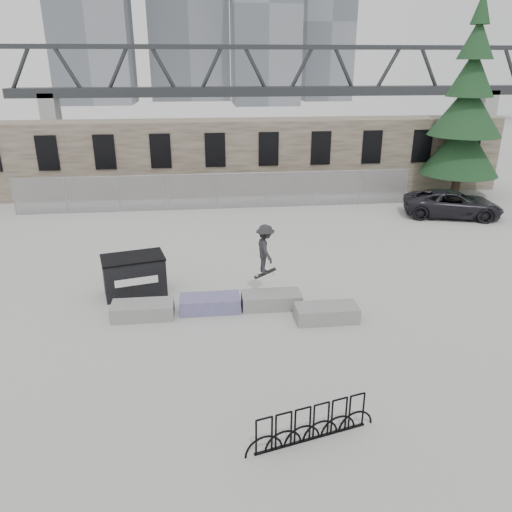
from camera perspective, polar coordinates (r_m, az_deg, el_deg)
The scene contains 13 objects.
ground at distance 16.88m, azimuth -2.51°, elevation -6.27°, with size 120.00×120.00×0.00m, color #B6B6B0.
stone_wall at distance 31.67m, azimuth -4.74°, elevation 11.20°, with size 36.00×2.58×4.50m.
chainlink_fence at distance 28.26m, azimuth -4.39°, elevation 7.44°, with size 22.06×0.06×2.02m.
planter_far_left at distance 16.75m, azimuth -12.81°, elevation -5.99°, with size 2.00×0.90×0.51m.
planter_center_left at distance 16.83m, azimuth -5.27°, elevation -5.37°, with size 2.00×0.90×0.51m.
planter_center_right at distance 17.01m, azimuth 1.76°, elevation -4.98°, with size 2.00×0.90×0.51m.
planter_offset at distance 16.33m, azimuth 8.07°, elevation -6.40°, with size 2.00×0.90×0.51m.
dumpster at distance 18.31m, azimuth -13.75°, elevation -2.12°, with size 2.40×1.78×1.42m.
bike_rack at distance 11.57m, azimuth 6.40°, elevation -18.49°, with size 3.05×0.83×0.90m.
spruce_tree at distance 32.78m, azimuth 22.86°, elevation 14.41°, with size 4.58×4.58×11.50m.
truss_bridge at distance 70.86m, azimuth 2.56°, elevation 18.41°, with size 70.00×3.00×9.80m.
suv at distance 28.80m, azimuth 21.55°, elevation 5.58°, with size 2.33×5.06×1.41m, color black.
skateboarder at distance 16.77m, azimuth 1.06°, elevation 0.77°, with size 0.80×1.19×1.89m.
Camera 1 is at (-0.95, -14.92, 7.84)m, focal length 35.00 mm.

